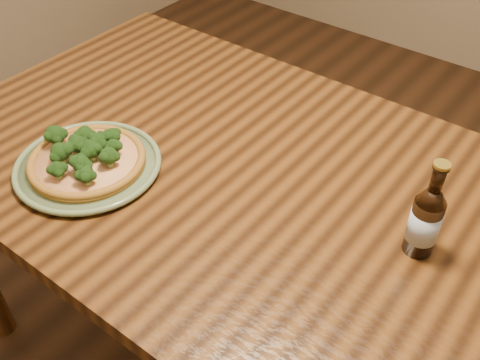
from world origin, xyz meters
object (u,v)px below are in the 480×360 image
Objects in this scene: beer_bottle at (425,220)px; pizza at (86,158)px; plate at (88,165)px; table at (264,212)px.

pizza is at bearing -148.09° from beer_bottle.
pizza reaches higher than plate.
beer_bottle reaches higher than pizza.
table is 7.72× the size of beer_bottle.
plate is at bearing -148.40° from table.
table is 5.00× the size of plate.
table is 0.40m from plate.
table is 0.38m from beer_bottle.
pizza is (-0.00, -0.00, 0.02)m from plate.
beer_bottle is at bearing 18.06° from pizza.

